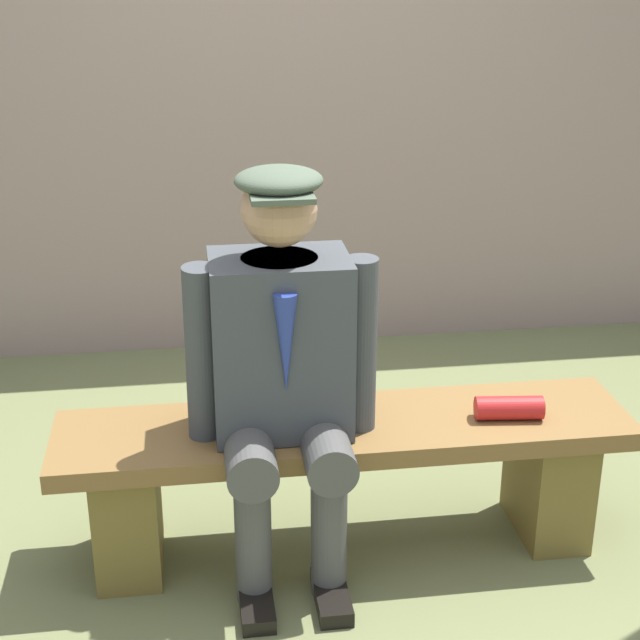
{
  "coord_description": "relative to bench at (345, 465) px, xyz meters",
  "views": [
    {
      "loc": [
        0.45,
        2.64,
        1.87
      ],
      "look_at": [
        0.08,
        0.0,
        0.81
      ],
      "focal_mm": 53.69,
      "sensor_mm": 36.0,
      "label": 1
    }
  ],
  "objects": [
    {
      "name": "stadium_wall",
      "position": [
        0.0,
        -1.87,
        0.66
      ],
      "size": [
        12.0,
        0.24,
        1.94
      ],
      "primitive_type": "cube",
      "color": "gray",
      "rests_on": "ground"
    },
    {
      "name": "seated_man",
      "position": [
        0.2,
        0.05,
        0.4
      ],
      "size": [
        0.59,
        0.56,
        1.29
      ],
      "color": "#3C4044",
      "rests_on": "ground"
    },
    {
      "name": "rolled_magazine",
      "position": [
        -0.52,
        0.05,
        0.19
      ],
      "size": [
        0.22,
        0.1,
        0.08
      ],
      "primitive_type": "cylinder",
      "rotation": [
        0.0,
        1.57,
        -0.11
      ],
      "color": "#B21E1E",
      "rests_on": "bench"
    },
    {
      "name": "bench",
      "position": [
        0.0,
        0.0,
        0.0
      ],
      "size": [
        1.82,
        0.41,
        0.46
      ],
      "color": "brown",
      "rests_on": "ground"
    },
    {
      "name": "ground_plane",
      "position": [
        0.0,
        0.0,
        -0.3
      ],
      "size": [
        30.0,
        30.0,
        0.0
      ],
      "primitive_type": "plane",
      "color": "#666C43"
    }
  ]
}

